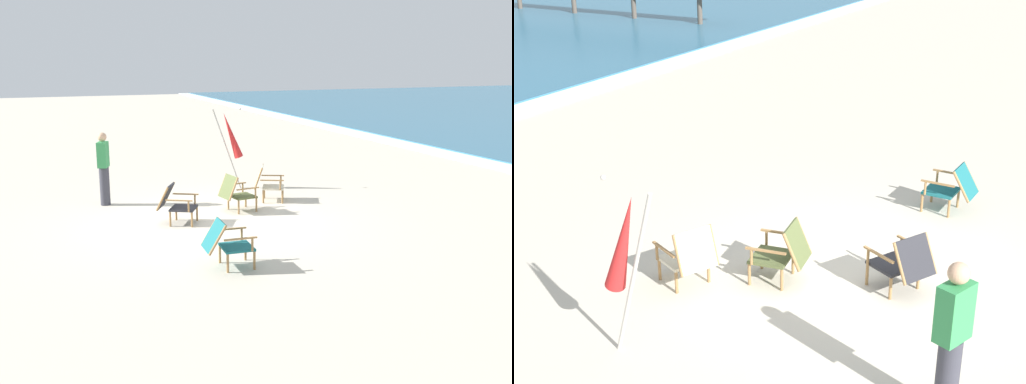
% 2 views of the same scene
% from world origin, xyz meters
% --- Properties ---
extents(ground_plane, '(80.00, 80.00, 0.00)m').
position_xyz_m(ground_plane, '(0.00, 0.00, 0.00)').
color(ground_plane, beige).
extents(beach_chair_front_right, '(0.85, 0.92, 0.79)m').
position_xyz_m(beach_chair_front_right, '(-0.11, -0.63, 0.43)').
color(beach_chair_front_right, '#28282D').
rests_on(beach_chair_front_right, ground).
extents(beach_chair_mid_center, '(0.80, 0.85, 0.82)m').
position_xyz_m(beach_chair_mid_center, '(-1.21, 1.78, 0.43)').
color(beach_chair_mid_center, beige).
rests_on(beach_chair_mid_center, ground).
extents(beach_chair_back_right, '(0.62, 0.80, 0.78)m').
position_xyz_m(beach_chair_back_right, '(2.67, -0.50, 0.42)').
color(beach_chair_back_right, '#196066').
rests_on(beach_chair_back_right, ground).
extents(beach_chair_back_left, '(0.68, 0.79, 0.81)m').
position_xyz_m(beach_chair_back_left, '(-0.55, 0.80, 0.43)').
color(beach_chair_back_left, '#515B33').
rests_on(beach_chair_back_left, ground).
extents(umbrella_furled_red, '(0.32, 0.78, 2.02)m').
position_xyz_m(umbrella_furled_red, '(-2.77, 1.46, 1.32)').
color(umbrella_furled_red, '#B7B2A8').
rests_on(umbrella_furled_red, ground).
extents(person_near_chairs, '(0.39, 0.31, 1.63)m').
position_xyz_m(person_near_chairs, '(-2.17, -1.73, 0.84)').
color(person_near_chairs, '#383842').
rests_on(person_near_chairs, ground).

